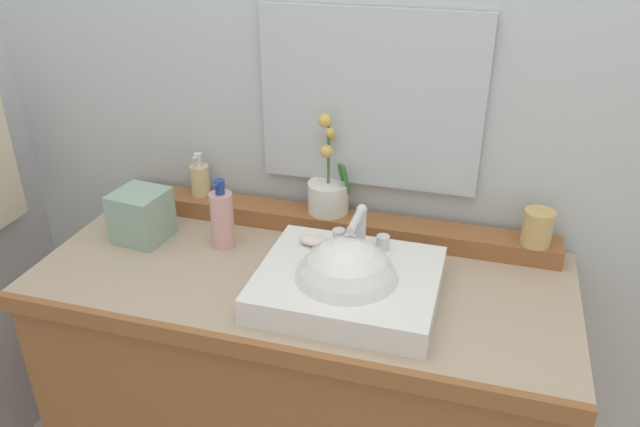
% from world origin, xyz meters
% --- Properties ---
extents(wall_back, '(2.80, 0.20, 2.47)m').
position_xyz_m(wall_back, '(0.00, 0.40, 1.24)').
color(wall_back, '#B7C1C4').
rests_on(wall_back, ground).
extents(vanity_cabinet, '(1.31, 0.59, 0.83)m').
position_xyz_m(vanity_cabinet, '(0.00, -0.00, 0.41)').
color(vanity_cabinet, brown).
rests_on(vanity_cabinet, ground).
extents(back_ledge, '(1.24, 0.09, 0.05)m').
position_xyz_m(back_ledge, '(0.00, 0.23, 0.85)').
color(back_ledge, brown).
rests_on(back_ledge, vanity_cabinet).
extents(sink_basin, '(0.41, 0.35, 0.27)m').
position_xyz_m(sink_basin, '(0.13, -0.08, 0.86)').
color(sink_basin, white).
rests_on(sink_basin, vanity_cabinet).
extents(soap_bar, '(0.07, 0.04, 0.02)m').
position_xyz_m(soap_bar, '(0.02, 0.03, 0.90)').
color(soap_bar, silver).
rests_on(soap_bar, sink_basin).
extents(potted_plant, '(0.12, 0.11, 0.28)m').
position_xyz_m(potted_plant, '(0.01, 0.25, 0.94)').
color(potted_plant, silver).
rests_on(potted_plant, back_ledge).
extents(soap_dispenser, '(0.05, 0.06, 0.13)m').
position_xyz_m(soap_dispenser, '(-0.38, 0.24, 0.93)').
color(soap_dispenser, '#D5C085').
rests_on(soap_dispenser, back_ledge).
extents(tumbler_cup, '(0.07, 0.07, 0.09)m').
position_xyz_m(tumbler_cup, '(0.55, 0.22, 0.92)').
color(tumbler_cup, tan).
rests_on(tumbler_cup, back_ledge).
extents(lotion_bottle, '(0.06, 0.06, 0.19)m').
position_xyz_m(lotion_bottle, '(-0.24, 0.07, 0.91)').
color(lotion_bottle, '#D9A19D').
rests_on(lotion_bottle, vanity_cabinet).
extents(tissue_box, '(0.14, 0.14, 0.14)m').
position_xyz_m(tissue_box, '(-0.46, 0.05, 0.89)').
color(tissue_box, '#8AAA95').
rests_on(tissue_box, vanity_cabinet).
extents(mirror, '(0.58, 0.02, 0.46)m').
position_xyz_m(mirror, '(0.10, 0.28, 1.19)').
color(mirror, silver).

